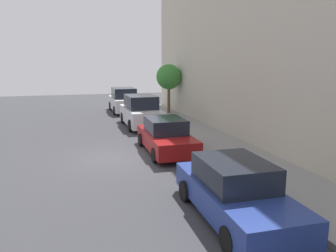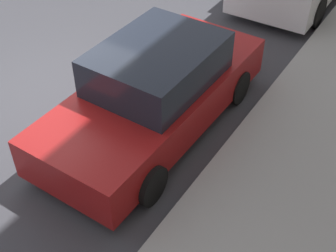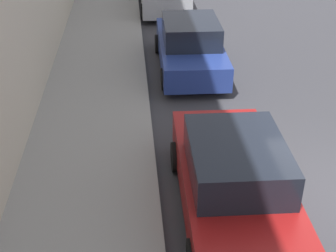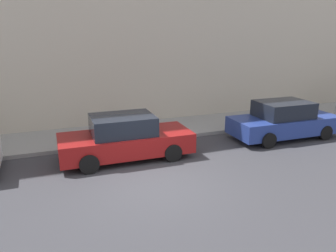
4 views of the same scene
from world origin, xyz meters
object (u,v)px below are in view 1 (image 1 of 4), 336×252
object	(u,v)px
parked_suv_fifth	(124,101)
parked_sedan_second	(235,191)
street_tree	(169,77)
parked_sedan_third	(166,136)
parked_suv_fourth	(141,112)

from	to	relation	value
parked_suv_fifth	parked_sedan_second	bearing A→B (deg)	-90.47
parked_sedan_second	street_tree	xyz separation A→B (m)	(3.28, 17.12, 2.19)
parked_sedan_third	street_tree	xyz separation A→B (m)	(3.21, 10.45, 2.19)
parked_sedan_third	parked_suv_fifth	size ratio (longest dim) A/B	0.94
parked_sedan_second	parked_suv_fifth	distance (m)	19.60
parked_suv_fourth	parked_sedan_second	bearing A→B (deg)	-91.03
parked_sedan_second	parked_sedan_third	size ratio (longest dim) A/B	1.00
parked_suv_fifth	street_tree	bearing A→B (deg)	-38.45
parked_sedan_third	parked_suv_fourth	world-z (taller)	parked_suv_fourth
parked_sedan_second	street_tree	distance (m)	17.57
parked_suv_fifth	street_tree	distance (m)	4.45
parked_sedan_third	street_tree	distance (m)	11.15
parked_sedan_second	street_tree	world-z (taller)	street_tree
parked_suv_fourth	street_tree	bearing A→B (deg)	53.37
parked_sedan_second	parked_suv_fourth	world-z (taller)	parked_suv_fourth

